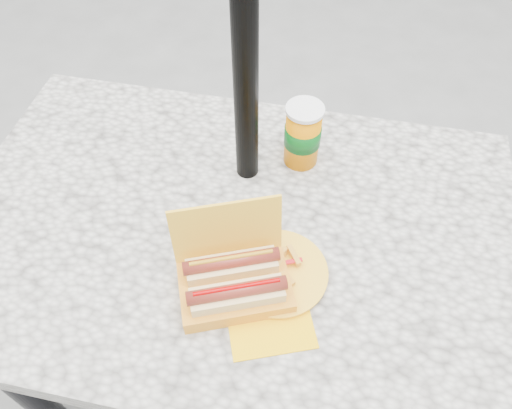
% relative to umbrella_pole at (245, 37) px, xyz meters
% --- Properties ---
extents(ground, '(60.00, 60.00, 0.00)m').
position_rel_umbrella_pole_xyz_m(ground, '(0.00, -0.16, -1.10)').
color(ground, slate).
extents(picnic_table, '(1.20, 0.80, 0.75)m').
position_rel_umbrella_pole_xyz_m(picnic_table, '(0.00, -0.16, -0.46)').
color(picnic_table, beige).
rests_on(picnic_table, ground).
extents(umbrella_pole, '(0.05, 0.05, 2.20)m').
position_rel_umbrella_pole_xyz_m(umbrella_pole, '(0.00, 0.00, 0.00)').
color(umbrella_pole, black).
rests_on(umbrella_pole, ground).
extents(hotdog_box, '(0.25, 0.22, 0.17)m').
position_rel_umbrella_pole_xyz_m(hotdog_box, '(0.04, -0.31, -0.31)').
color(hotdog_box, yellow).
rests_on(hotdog_box, picnic_table).
extents(fries_plate, '(0.20, 0.29, 0.04)m').
position_rel_umbrella_pole_xyz_m(fries_plate, '(0.11, -0.26, -0.34)').
color(fries_plate, '#FFBB08').
rests_on(fries_plate, picnic_table).
extents(soda_cup, '(0.08, 0.08, 0.16)m').
position_rel_umbrella_pole_xyz_m(soda_cup, '(0.11, 0.06, -0.27)').
color(soda_cup, orange).
rests_on(soda_cup, picnic_table).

